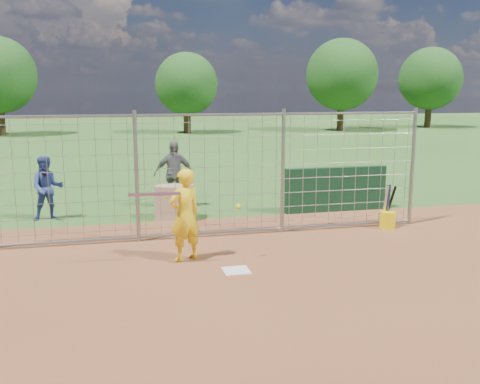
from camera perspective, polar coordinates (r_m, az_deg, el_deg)
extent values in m
plane|color=#2D591E|center=(9.22, -0.68, -8.04)|extent=(100.00, 100.00, 0.00)
plane|color=brown|center=(6.55, 5.28, -16.33)|extent=(18.00, 18.00, 0.00)
cube|color=silver|center=(9.03, -0.40, -8.39)|extent=(0.43, 0.43, 0.02)
cube|color=#11381E|center=(13.44, 10.18, 0.28)|extent=(2.60, 0.20, 1.10)
imported|color=yellow|center=(9.43, -5.91, -2.44)|extent=(0.71, 0.60, 1.65)
imported|color=navy|center=(13.05, -19.86, 0.38)|extent=(0.79, 0.65, 1.50)
imported|color=slate|center=(13.66, -7.08, 1.88)|extent=(1.04, 0.49, 1.72)
cube|color=tan|center=(12.54, -7.01, -1.09)|extent=(0.95, 0.80, 0.80)
cylinder|color=silver|center=(8.95, -9.11, -0.23)|extent=(0.86, 0.13, 0.06)
sphere|color=#C2E117|center=(9.32, -0.20, -1.55)|extent=(0.10, 0.10, 0.10)
cylinder|color=yellow|center=(12.08, 15.46, -2.90)|extent=(0.34, 0.34, 0.38)
cylinder|color=silver|center=(12.02, 15.22, -1.20)|extent=(0.07, 0.25, 0.84)
cylinder|color=navy|center=(12.05, 15.52, -1.18)|extent=(0.06, 0.14, 0.85)
cylinder|color=black|center=(12.08, 15.73, -1.17)|extent=(0.11, 0.36, 0.81)
cylinder|color=gray|center=(10.65, -10.97, 1.57)|extent=(0.08, 0.08, 2.60)
cylinder|color=gray|center=(11.17, 4.59, 2.17)|extent=(0.08, 0.08, 2.60)
cylinder|color=gray|center=(12.42, 17.90, 2.56)|extent=(0.08, 0.08, 2.60)
cylinder|color=gray|center=(10.69, -3.07, 8.26)|extent=(9.00, 0.05, 0.05)
cylinder|color=gray|center=(11.07, -2.94, -4.35)|extent=(9.00, 0.05, 0.05)
cube|color=gray|center=(10.82, -3.00, 1.63)|extent=(9.00, 0.02, 2.50)
cylinder|color=#3F2B19|center=(38.22, -24.17, 7.43)|extent=(0.50, 0.50, 2.52)
cylinder|color=#3F2B19|center=(36.89, -5.66, 7.95)|extent=(0.50, 0.50, 2.16)
sphere|color=#26561E|center=(36.84, -5.73, 11.40)|extent=(4.20, 4.20, 4.20)
cylinder|color=#3F2B19|center=(39.40, 10.67, 8.32)|extent=(0.50, 0.50, 2.59)
sphere|color=#26561E|center=(39.37, 10.81, 12.20)|extent=(5.04, 5.04, 5.04)
cylinder|color=#3F2B19|center=(44.51, 19.43, 8.09)|extent=(0.50, 0.50, 2.45)
sphere|color=#26561E|center=(44.48, 19.64, 11.32)|extent=(4.76, 4.76, 4.76)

